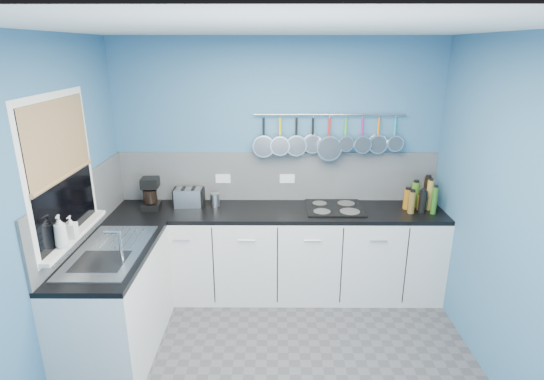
{
  "coord_description": "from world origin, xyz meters",
  "views": [
    {
      "loc": [
        -0.03,
        -2.7,
        2.4
      ],
      "look_at": [
        -0.05,
        0.75,
        1.25
      ],
      "focal_mm": 28.48,
      "sensor_mm": 36.0,
      "label": 1
    }
  ],
  "objects_px": {
    "paper_towel": "(150,194)",
    "coffee_maker": "(150,194)",
    "soap_bottle_b": "(71,227)",
    "soap_bottle_a": "(60,231)",
    "canister": "(215,200)",
    "hob": "(334,208)",
    "toaster": "(189,197)"
  },
  "relations": [
    {
      "from": "soap_bottle_b",
      "to": "toaster",
      "type": "xyz_separation_m",
      "value": [
        0.66,
        1.08,
        -0.15
      ]
    },
    {
      "from": "soap_bottle_a",
      "to": "canister",
      "type": "distance_m",
      "value": 1.55
    },
    {
      "from": "soap_bottle_a",
      "to": "paper_towel",
      "type": "height_order",
      "value": "soap_bottle_a"
    },
    {
      "from": "canister",
      "to": "soap_bottle_a",
      "type": "bearing_deg",
      "value": -126.39
    },
    {
      "from": "soap_bottle_b",
      "to": "toaster",
      "type": "height_order",
      "value": "soap_bottle_b"
    },
    {
      "from": "coffee_maker",
      "to": "soap_bottle_a",
      "type": "bearing_deg",
      "value": -107.86
    },
    {
      "from": "canister",
      "to": "hob",
      "type": "xyz_separation_m",
      "value": [
        1.17,
        -0.07,
        -0.06
      ]
    },
    {
      "from": "soap_bottle_a",
      "to": "coffee_maker",
      "type": "bearing_deg",
      "value": 75.35
    },
    {
      "from": "paper_towel",
      "to": "canister",
      "type": "relative_size",
      "value": 1.86
    },
    {
      "from": "coffee_maker",
      "to": "hob",
      "type": "relative_size",
      "value": 0.55
    },
    {
      "from": "toaster",
      "to": "hob",
      "type": "relative_size",
      "value": 0.5
    },
    {
      "from": "soap_bottle_b",
      "to": "hob",
      "type": "distance_m",
      "value": 2.33
    },
    {
      "from": "coffee_maker",
      "to": "toaster",
      "type": "xyz_separation_m",
      "value": [
        0.35,
        0.07,
        -0.06
      ]
    },
    {
      "from": "coffee_maker",
      "to": "soap_bottle_b",
      "type": "bearing_deg",
      "value": -109.98
    },
    {
      "from": "soap_bottle_a",
      "to": "soap_bottle_b",
      "type": "bearing_deg",
      "value": 90.0
    },
    {
      "from": "soap_bottle_a",
      "to": "coffee_maker",
      "type": "distance_m",
      "value": 1.21
    },
    {
      "from": "soap_bottle_b",
      "to": "paper_towel",
      "type": "height_order",
      "value": "soap_bottle_b"
    },
    {
      "from": "soap_bottle_a",
      "to": "paper_towel",
      "type": "bearing_deg",
      "value": 77.39
    },
    {
      "from": "soap_bottle_a",
      "to": "coffee_maker",
      "type": "relative_size",
      "value": 0.79
    },
    {
      "from": "soap_bottle_a",
      "to": "toaster",
      "type": "xyz_separation_m",
      "value": [
        0.66,
        1.24,
        -0.18
      ]
    },
    {
      "from": "coffee_maker",
      "to": "hob",
      "type": "bearing_deg",
      "value": -2.89
    },
    {
      "from": "coffee_maker",
      "to": "canister",
      "type": "bearing_deg",
      "value": 3.97
    },
    {
      "from": "soap_bottle_a",
      "to": "paper_towel",
      "type": "xyz_separation_m",
      "value": [
        0.28,
        1.24,
        -0.15
      ]
    },
    {
      "from": "paper_towel",
      "to": "coffee_maker",
      "type": "distance_m",
      "value": 0.09
    },
    {
      "from": "coffee_maker",
      "to": "hob",
      "type": "height_order",
      "value": "coffee_maker"
    },
    {
      "from": "coffee_maker",
      "to": "toaster",
      "type": "height_order",
      "value": "coffee_maker"
    },
    {
      "from": "toaster",
      "to": "hob",
      "type": "bearing_deg",
      "value": -6.63
    },
    {
      "from": "soap_bottle_b",
      "to": "paper_towel",
      "type": "relative_size",
      "value": 0.72
    },
    {
      "from": "soap_bottle_b",
      "to": "hob",
      "type": "bearing_deg",
      "value": 26.05
    },
    {
      "from": "hob",
      "to": "paper_towel",
      "type": "bearing_deg",
      "value": 177.97
    },
    {
      "from": "paper_towel",
      "to": "hob",
      "type": "xyz_separation_m",
      "value": [
        1.81,
        -0.06,
        -0.11
      ]
    },
    {
      "from": "paper_towel",
      "to": "toaster",
      "type": "distance_m",
      "value": 0.38
    }
  ]
}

